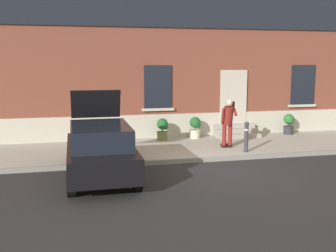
{
  "coord_description": "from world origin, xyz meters",
  "views": [
    {
      "loc": [
        -4.12,
        -10.88,
        3.15
      ],
      "look_at": [
        -1.24,
        1.6,
        1.1
      ],
      "focal_mm": 42.45,
      "sensor_mm": 36.0,
      "label": 1
    }
  ],
  "objects_px": {
    "hatchback_car_black": "(100,150)",
    "planter_terracotta": "(91,131)",
    "planter_charcoal": "(289,123)",
    "person_on_phone": "(228,120)",
    "bollard_near_person": "(246,136)",
    "planter_olive": "(163,129)",
    "planter_cream": "(195,127)"
  },
  "relations": [
    {
      "from": "planter_cream",
      "to": "planter_olive",
      "type": "bearing_deg",
      "value": -176.01
    },
    {
      "from": "person_on_phone",
      "to": "planter_charcoal",
      "type": "relative_size",
      "value": 2.02
    },
    {
      "from": "bollard_near_person",
      "to": "planter_olive",
      "type": "relative_size",
      "value": 1.22
    },
    {
      "from": "hatchback_car_black",
      "to": "planter_terracotta",
      "type": "relative_size",
      "value": 4.75
    },
    {
      "from": "hatchback_car_black",
      "to": "person_on_phone",
      "type": "bearing_deg",
      "value": 26.2
    },
    {
      "from": "hatchback_car_black",
      "to": "planter_charcoal",
      "type": "height_order",
      "value": "hatchback_car_black"
    },
    {
      "from": "bollard_near_person",
      "to": "planter_olive",
      "type": "distance_m",
      "value": 3.54
    },
    {
      "from": "planter_olive",
      "to": "planter_charcoal",
      "type": "height_order",
      "value": "same"
    },
    {
      "from": "person_on_phone",
      "to": "planter_charcoal",
      "type": "distance_m",
      "value": 4.08
    },
    {
      "from": "hatchback_car_black",
      "to": "planter_charcoal",
      "type": "bearing_deg",
      "value": 27.53
    },
    {
      "from": "person_on_phone",
      "to": "planter_terracotta",
      "type": "height_order",
      "value": "person_on_phone"
    },
    {
      "from": "planter_olive",
      "to": "planter_cream",
      "type": "xyz_separation_m",
      "value": [
        1.36,
        0.09,
        0.0
      ]
    },
    {
      "from": "bollard_near_person",
      "to": "planter_olive",
      "type": "xyz_separation_m",
      "value": [
        -2.32,
        2.67,
        -0.11
      ]
    },
    {
      "from": "bollard_near_person",
      "to": "planter_terracotta",
      "type": "distance_m",
      "value": 5.78
    },
    {
      "from": "bollard_near_person",
      "to": "planter_charcoal",
      "type": "height_order",
      "value": "bollard_near_person"
    },
    {
      "from": "planter_cream",
      "to": "planter_terracotta",
      "type": "bearing_deg",
      "value": 179.58
    },
    {
      "from": "planter_charcoal",
      "to": "person_on_phone",
      "type": "bearing_deg",
      "value": -150.78
    },
    {
      "from": "hatchback_car_black",
      "to": "planter_terracotta",
      "type": "bearing_deg",
      "value": 91.36
    },
    {
      "from": "hatchback_car_black",
      "to": "bollard_near_person",
      "type": "relative_size",
      "value": 3.91
    },
    {
      "from": "bollard_near_person",
      "to": "person_on_phone",
      "type": "bearing_deg",
      "value": 114.02
    },
    {
      "from": "person_on_phone",
      "to": "planter_olive",
      "type": "bearing_deg",
      "value": 144.63
    },
    {
      "from": "person_on_phone",
      "to": "planter_terracotta",
      "type": "xyz_separation_m",
      "value": [
        -4.71,
        2.0,
        -0.54
      ]
    },
    {
      "from": "planter_olive",
      "to": "planter_cream",
      "type": "relative_size",
      "value": 1.0
    },
    {
      "from": "hatchback_car_black",
      "to": "planter_cream",
      "type": "height_order",
      "value": "hatchback_car_black"
    },
    {
      "from": "planter_olive",
      "to": "hatchback_car_black",
      "type": "bearing_deg",
      "value": -122.57
    },
    {
      "from": "hatchback_car_black",
      "to": "planter_olive",
      "type": "xyz_separation_m",
      "value": [
        2.65,
        4.14,
        -0.19
      ]
    },
    {
      "from": "planter_terracotta",
      "to": "planter_charcoal",
      "type": "bearing_deg",
      "value": -0.16
    },
    {
      "from": "hatchback_car_black",
      "to": "bollard_near_person",
      "type": "bearing_deg",
      "value": 16.53
    },
    {
      "from": "hatchback_car_black",
      "to": "planter_terracotta",
      "type": "height_order",
      "value": "hatchback_car_black"
    },
    {
      "from": "hatchback_car_black",
      "to": "person_on_phone",
      "type": "distance_m",
      "value": 5.15
    },
    {
      "from": "planter_terracotta",
      "to": "hatchback_car_black",
      "type": "bearing_deg",
      "value": -88.64
    },
    {
      "from": "bollard_near_person",
      "to": "planter_charcoal",
      "type": "xyz_separation_m",
      "value": [
        3.18,
        2.77,
        -0.11
      ]
    }
  ]
}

